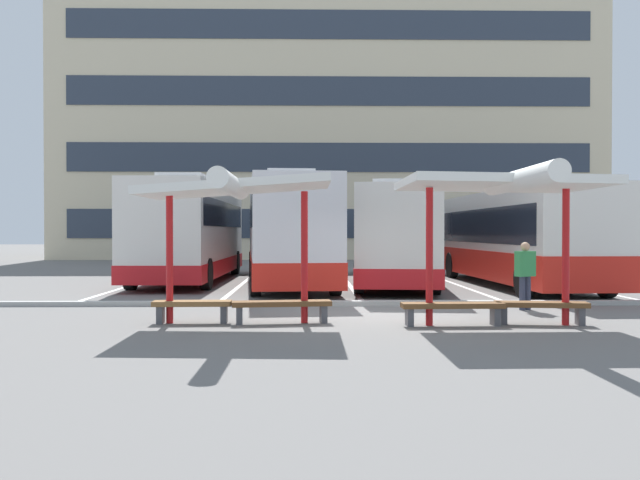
{
  "coord_description": "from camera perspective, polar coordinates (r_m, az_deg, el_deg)",
  "views": [
    {
      "loc": [
        -1.44,
        -14.85,
        1.85
      ],
      "look_at": [
        -1.09,
        3.86,
        1.61
      ],
      "focal_mm": 37.92,
      "sensor_mm": 36.0,
      "label": 1
    }
  ],
  "objects": [
    {
      "name": "lane_stripe_1",
      "position": [
        24.17,
        -6.52,
        -3.64
      ],
      "size": [
        0.16,
        14.0,
        0.01
      ],
      "primitive_type": "cube",
      "color": "white",
      "rests_on": "ground"
    },
    {
      "name": "waiting_shelter_1",
      "position": [
        13.46,
        15.11,
        4.41
      ],
      "size": [
        3.7,
        4.8,
        2.94
      ],
      "color": "red",
      "rests_on": "ground"
    },
    {
      "name": "waiting_passenger_0",
      "position": [
        16.57,
        16.92,
        -2.53
      ],
      "size": [
        0.51,
        0.38,
        1.6
      ],
      "color": "#33384C",
      "rests_on": "ground"
    },
    {
      "name": "ground_plane",
      "position": [
        15.03,
        4.46,
        -6.32
      ],
      "size": [
        160.0,
        160.0,
        0.0
      ],
      "primitive_type": "plane",
      "color": "slate"
    },
    {
      "name": "platform_kerb",
      "position": [
        16.87,
        3.85,
        -5.34
      ],
      "size": [
        44.0,
        0.24,
        0.12
      ],
      "primitive_type": "cube",
      "color": "#ADADA8",
      "rests_on": "ground"
    },
    {
      "name": "lane_stripe_4",
      "position": [
        25.65,
        19.29,
        -3.42
      ],
      "size": [
        0.16,
        14.0,
        0.01
      ],
      "primitive_type": "cube",
      "color": "white",
      "rests_on": "ground"
    },
    {
      "name": "coach_bus_0",
      "position": [
        25.56,
        -10.83,
        0.67
      ],
      "size": [
        2.76,
        11.11,
        3.83
      ],
      "color": "silver",
      "rests_on": "ground"
    },
    {
      "name": "bench_2",
      "position": [
        13.52,
        11.11,
        -5.67
      ],
      "size": [
        2.01,
        0.48,
        0.45
      ],
      "color": "brown",
      "rests_on": "ground"
    },
    {
      "name": "lane_stripe_0",
      "position": [
        24.8,
        -15.15,
        -3.54
      ],
      "size": [
        0.16,
        14.0,
        0.01
      ],
      "primitive_type": "cube",
      "color": "white",
      "rests_on": "ground"
    },
    {
      "name": "coach_bus_3",
      "position": [
        23.69,
        16.21,
        0.1
      ],
      "size": [
        2.91,
        11.49,
        3.5
      ],
      "color": "silver",
      "rests_on": "ground"
    },
    {
      "name": "bench_1",
      "position": [
        13.63,
        -3.25,
        -5.6
      ],
      "size": [
        2.03,
        0.66,
        0.45
      ],
      "color": "brown",
      "rests_on": "ground"
    },
    {
      "name": "bench_3",
      "position": [
        14.14,
        18.17,
        -5.43
      ],
      "size": [
        1.83,
        0.63,
        0.45
      ],
      "color": "brown",
      "rests_on": "ground"
    },
    {
      "name": "coach_bus_1",
      "position": [
        23.47,
        -2.82,
        0.57
      ],
      "size": [
        3.57,
        11.92,
        3.8
      ],
      "color": "silver",
      "rests_on": "ground"
    },
    {
      "name": "waiting_shelter_0",
      "position": [
        13.46,
        -7.13,
        4.17
      ],
      "size": [
        3.71,
        4.2,
        2.94
      ],
      "color": "red",
      "rests_on": "ground"
    },
    {
      "name": "terminal_building",
      "position": [
        49.76,
        0.66,
        8.49
      ],
      "size": [
        36.55,
        11.85,
        19.82
      ],
      "color": "beige",
      "rests_on": "ground"
    },
    {
      "name": "lane_stripe_3",
      "position": [
        24.61,
        11.1,
        -3.57
      ],
      "size": [
        0.16,
        14.0,
        0.01
      ],
      "primitive_type": "cube",
      "color": "white",
      "rests_on": "ground"
    },
    {
      "name": "coach_bus_2",
      "position": [
        24.46,
        6.19,
        0.32
      ],
      "size": [
        3.7,
        12.61,
        3.55
      ],
      "color": "silver",
      "rests_on": "ground"
    },
    {
      "name": "bench_0",
      "position": [
        13.88,
        -10.73,
        -5.54
      ],
      "size": [
        1.58,
        0.47,
        0.45
      ],
      "color": "brown",
      "rests_on": "ground"
    },
    {
      "name": "lane_stripe_2",
      "position": [
        24.1,
        2.37,
        -3.64
      ],
      "size": [
        0.16,
        14.0,
        0.01
      ],
      "primitive_type": "cube",
      "color": "white",
      "rests_on": "ground"
    }
  ]
}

